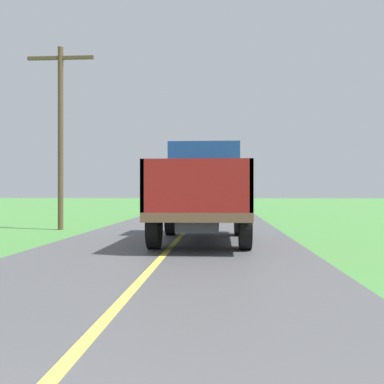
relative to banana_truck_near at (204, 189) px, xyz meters
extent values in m
cube|color=#2D2D30|center=(-0.01, -0.86, -0.80)|extent=(0.90, 5.51, 0.24)
cube|color=brown|center=(-0.01, -0.86, -0.60)|extent=(2.30, 5.80, 0.20)
cube|color=#1E479E|center=(-0.01, 1.09, 0.45)|extent=(2.10, 1.90, 1.90)
cube|color=black|center=(-0.01, 2.05, 0.78)|extent=(1.78, 0.02, 0.76)
cube|color=maroon|center=(-1.12, -1.83, 0.05)|extent=(0.08, 3.85, 1.10)
cube|color=maroon|center=(1.10, -1.83, 0.05)|extent=(0.08, 3.85, 1.10)
cube|color=maroon|center=(-0.01, -3.72, 0.05)|extent=(2.30, 0.08, 1.10)
cube|color=maroon|center=(-0.01, 0.05, 0.05)|extent=(2.30, 0.08, 1.10)
cylinder|color=black|center=(-1.06, 0.94, -0.90)|extent=(0.28, 1.00, 1.00)
cylinder|color=black|center=(1.04, 0.94, -0.90)|extent=(0.28, 1.00, 1.00)
cylinder|color=black|center=(-1.06, -2.45, -0.90)|extent=(0.28, 1.00, 1.00)
cylinder|color=black|center=(1.04, -2.45, -0.90)|extent=(0.28, 1.00, 1.00)
ellipsoid|color=#95C323|center=(-0.78, -1.58, -0.02)|extent=(0.60, 0.54, 0.38)
ellipsoid|color=#98BA36|center=(0.80, -0.24, -0.33)|extent=(0.58, 0.74, 0.50)
ellipsoid|color=#8ABD27|center=(-0.77, -1.00, 0.01)|extent=(0.41, 0.50, 0.39)
ellipsoid|color=#9EC41E|center=(0.50, -0.77, 0.00)|extent=(0.54, 0.54, 0.40)
ellipsoid|color=#9BC21E|center=(0.43, -0.88, 0.33)|extent=(0.43, 0.55, 0.42)
ellipsoid|color=#A0C72F|center=(-0.90, -1.85, -0.33)|extent=(0.47, 0.60, 0.45)
ellipsoid|color=#92C428|center=(0.67, -2.77, 0.04)|extent=(0.55, 0.62, 0.46)
ellipsoid|color=#90B52D|center=(0.51, -1.88, 0.32)|extent=(0.56, 0.61, 0.46)
ellipsoid|color=#92BA26|center=(-0.14, -1.48, 0.31)|extent=(0.57, 0.63, 0.40)
ellipsoid|color=#92BF22|center=(-0.69, -0.76, -0.01)|extent=(0.56, 0.55, 0.47)
ellipsoid|color=#97B52B|center=(0.48, -0.33, -0.03)|extent=(0.59, 0.53, 0.47)
ellipsoid|color=#8AC428|center=(-0.87, -0.78, 0.31)|extent=(0.45, 0.57, 0.41)
ellipsoid|color=#95B631|center=(0.84, -2.34, 0.03)|extent=(0.46, 0.55, 0.43)
cube|color=#2D2D30|center=(0.14, 12.78, -0.80)|extent=(0.90, 5.51, 0.24)
cube|color=brown|center=(0.14, 12.78, -0.60)|extent=(2.30, 5.80, 0.20)
cube|color=gold|center=(0.14, 14.73, 0.45)|extent=(2.10, 1.90, 1.90)
cube|color=black|center=(0.14, 15.69, 0.78)|extent=(1.78, 0.02, 0.76)
cube|color=#2D517F|center=(-0.97, 11.81, 0.05)|extent=(0.08, 3.85, 1.10)
cube|color=#2D517F|center=(1.25, 11.81, 0.05)|extent=(0.08, 3.85, 1.10)
cube|color=#2D517F|center=(0.14, 9.92, 0.05)|extent=(2.30, 0.08, 1.10)
cube|color=#2D517F|center=(0.14, 13.69, 0.05)|extent=(2.30, 0.08, 1.10)
cylinder|color=black|center=(-0.91, 14.58, -0.90)|extent=(0.28, 1.00, 1.00)
cylinder|color=black|center=(1.19, 14.58, -0.90)|extent=(0.28, 1.00, 1.00)
cylinder|color=black|center=(-0.91, 11.19, -0.90)|extent=(0.28, 1.00, 1.00)
cylinder|color=black|center=(1.19, 11.19, -0.90)|extent=(0.28, 1.00, 1.00)
ellipsoid|color=#8ECA2F|center=(0.50, 11.56, 0.01)|extent=(0.41, 0.51, 0.51)
ellipsoid|color=#92BC2A|center=(-0.73, 10.81, 0.29)|extent=(0.55, 0.67, 0.47)
ellipsoid|color=#8CB61D|center=(0.62, 10.19, 0.31)|extent=(0.59, 0.75, 0.39)
ellipsoid|color=#A1C722|center=(-0.31, 11.23, -0.34)|extent=(0.43, 0.42, 0.42)
ellipsoid|color=#A2B427|center=(0.31, 10.23, 0.28)|extent=(0.54, 0.61, 0.36)
ellipsoid|color=#8CB722|center=(0.13, 12.48, 0.35)|extent=(0.46, 0.51, 0.47)
ellipsoid|color=#98BD26|center=(0.32, 11.87, -0.03)|extent=(0.45, 0.50, 0.47)
ellipsoid|color=#9BBE2E|center=(-0.56, 10.48, 0.03)|extent=(0.57, 0.55, 0.36)
ellipsoid|color=#8FBD1F|center=(0.10, 10.36, -0.01)|extent=(0.57, 0.70, 0.48)
ellipsoid|color=#9BC01E|center=(0.54, 13.08, 0.32)|extent=(0.50, 0.45, 0.49)
cylinder|color=brown|center=(-5.44, 3.44, 1.91)|extent=(0.20, 0.20, 6.77)
cube|color=brown|center=(-5.44, 3.44, 4.89)|extent=(2.49, 0.12, 0.12)
camera|label=1|loc=(0.48, -12.75, -0.08)|focal=41.84mm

